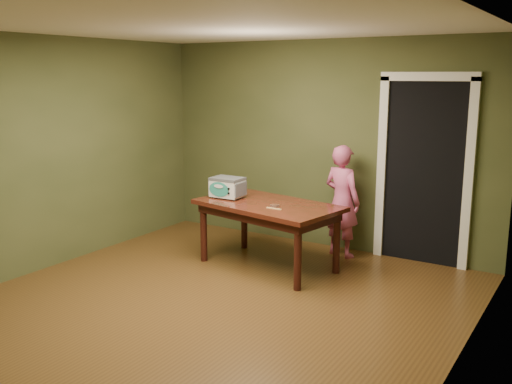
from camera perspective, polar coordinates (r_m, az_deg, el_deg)
floor at (r=5.51m, az=-5.19°, el=-11.60°), size 5.00×5.00×0.00m
room_shell at (r=5.08m, az=-5.54°, el=6.37°), size 4.52×5.02×2.61m
doorway at (r=7.11m, az=17.10°, el=2.14°), size 1.10×0.66×2.25m
dining_table at (r=6.44m, az=1.23°, el=-1.99°), size 1.73×1.16×0.75m
toy_oven at (r=6.69m, az=-2.88°, el=0.53°), size 0.39×0.27×0.24m
baking_pan at (r=6.26m, az=1.88°, el=-1.35°), size 0.10×0.10×0.02m
spatula at (r=6.15m, az=1.81°, el=-1.66°), size 0.18×0.03×0.01m
child at (r=6.92m, az=8.60°, el=-0.90°), size 0.56×0.44×1.36m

